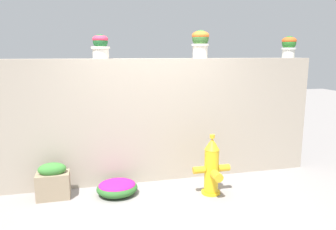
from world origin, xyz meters
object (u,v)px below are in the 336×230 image
object	(u,v)px
potted_plant_1	(100,45)
potted_plant_3	(289,45)
potted_plant_2	(200,42)
planter_box	(53,181)
flower_bush_left	(117,187)
fire_hydrant	(212,168)

from	to	relation	value
potted_plant_1	potted_plant_3	world-z (taller)	potted_plant_3
potted_plant_2	planter_box	size ratio (longest dim) A/B	0.84
potted_plant_1	planter_box	distance (m)	2.05
flower_bush_left	planter_box	bearing A→B (deg)	173.40
potted_plant_3	planter_box	size ratio (longest dim) A/B	0.70
potted_plant_2	fire_hydrant	distance (m)	1.97
potted_plant_2	planter_box	world-z (taller)	potted_plant_2
potted_plant_3	flower_bush_left	distance (m)	3.69
fire_hydrant	flower_bush_left	xyz separation A→B (m)	(-1.33, 0.29, -0.28)
potted_plant_2	fire_hydrant	size ratio (longest dim) A/B	0.50
potted_plant_3	fire_hydrant	world-z (taller)	potted_plant_3
fire_hydrant	flower_bush_left	size ratio (longest dim) A/B	1.50
potted_plant_2	fire_hydrant	bearing A→B (deg)	-95.59
potted_plant_1	planter_box	size ratio (longest dim) A/B	0.67
potted_plant_2	planter_box	xyz separation A→B (m)	(-2.29, -0.43, -1.94)
flower_bush_left	potted_plant_1	bearing A→B (deg)	105.63
potted_plant_3	fire_hydrant	bearing A→B (deg)	-153.12
potted_plant_1	flower_bush_left	xyz separation A→B (m)	(0.14, -0.49, -2.01)
fire_hydrant	potted_plant_3	bearing A→B (deg)	26.88
flower_bush_left	planter_box	xyz separation A→B (m)	(-0.88, 0.10, 0.13)
potted_plant_2	planter_box	bearing A→B (deg)	-169.32
potted_plant_2	planter_box	distance (m)	3.03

